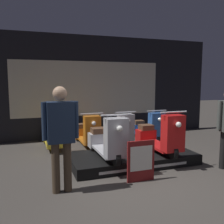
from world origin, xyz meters
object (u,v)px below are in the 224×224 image
(scooter_backrow_1, at_px, (88,133))
(person_left_browsing, at_px, (61,131))
(scooter_backrow_2, at_px, (119,130))
(scooter_backrow_3, at_px, (148,128))
(scooter_display_right, at_px, (160,136))
(price_sign_board, at_px, (141,161))
(scooter_backrow_0, at_px, (53,135))
(scooter_display_left, at_px, (108,140))

(scooter_backrow_1, bearing_deg, person_left_browsing, -112.00)
(scooter_backrow_1, xyz_separation_m, scooter_backrow_2, (0.94, 0.00, 0.00))
(scooter_backrow_2, distance_m, scooter_backrow_3, 0.94)
(scooter_display_right, distance_m, scooter_backrow_1, 2.25)
(scooter_display_right, xyz_separation_m, price_sign_board, (-0.88, -0.85, -0.20))
(scooter_backrow_1, height_order, scooter_backrow_3, same)
(person_left_browsing, bearing_deg, scooter_backrow_1, 68.00)
(scooter_backrow_0, bearing_deg, scooter_display_right, -41.87)
(scooter_display_left, xyz_separation_m, scooter_backrow_3, (1.93, 1.90, -0.22))
(scooter_display_left, bearing_deg, scooter_backrow_3, 44.62)
(scooter_display_left, relative_size, scooter_backrow_1, 1.00)
(scooter_backrow_1, relative_size, person_left_browsing, 0.93)
(scooter_backrow_1, distance_m, person_left_browsing, 3.00)
(scooter_backrow_0, distance_m, price_sign_board, 3.02)
(scooter_backrow_2, xyz_separation_m, price_sign_board, (-0.65, -2.76, 0.01))
(scooter_backrow_3, xyz_separation_m, price_sign_board, (-1.59, -2.76, 0.01))
(scooter_display_right, relative_size, scooter_backrow_0, 1.00)
(price_sign_board, bearing_deg, scooter_backrow_3, 60.04)
(scooter_backrow_1, height_order, person_left_browsing, person_left_browsing)
(scooter_display_left, distance_m, scooter_backrow_1, 1.92)
(scooter_backrow_2, bearing_deg, scooter_backrow_3, 0.00)
(person_left_browsing, bearing_deg, scooter_backrow_0, 86.72)
(person_left_browsing, bearing_deg, scooter_backrow_3, 42.33)
(scooter_backrow_2, height_order, person_left_browsing, person_left_browsing)
(scooter_backrow_1, distance_m, scooter_backrow_2, 0.94)
(person_left_browsing, bearing_deg, scooter_backrow_2, 53.10)
(scooter_backrow_0, bearing_deg, scooter_backrow_2, 0.00)
(scooter_backrow_0, bearing_deg, scooter_display_left, -64.70)
(scooter_backrow_1, relative_size, scooter_backrow_3, 1.00)
(scooter_display_right, distance_m, scooter_backrow_3, 2.04)
(scooter_backrow_0, height_order, scooter_backrow_1, same)
(scooter_display_right, bearing_deg, scooter_backrow_0, 138.13)
(scooter_display_left, height_order, scooter_backrow_2, scooter_display_left)
(scooter_backrow_0, xyz_separation_m, scooter_backrow_3, (2.83, 0.00, 0.00))
(scooter_backrow_1, xyz_separation_m, price_sign_board, (0.30, -2.76, 0.01))
(scooter_display_right, bearing_deg, scooter_backrow_2, 97.12)
(price_sign_board, bearing_deg, scooter_display_right, 44.01)
(price_sign_board, bearing_deg, scooter_display_left, 111.66)
(scooter_display_left, height_order, price_sign_board, scooter_display_left)
(scooter_backrow_3, bearing_deg, scooter_backrow_1, 180.00)
(scooter_display_left, distance_m, scooter_display_right, 1.22)
(price_sign_board, bearing_deg, scooter_backrow_1, 96.13)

